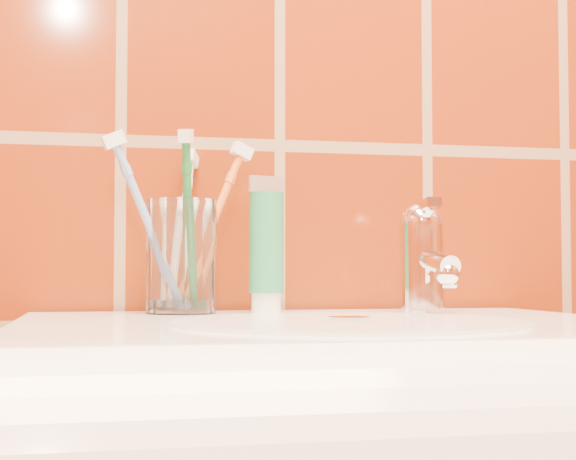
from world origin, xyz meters
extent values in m
cube|color=white|center=(0.00, 0.96, 0.77)|extent=(0.56, 0.46, 0.16)
cylinder|color=silver|center=(0.00, 0.91, 0.85)|extent=(0.30, 0.30, 0.00)
cylinder|color=white|center=(0.00, 0.91, 0.85)|extent=(0.04, 0.04, 0.00)
cylinder|color=white|center=(-0.12, 1.12, 0.91)|extent=(0.09, 0.09, 0.12)
cylinder|color=white|center=(-0.03, 1.12, 0.86)|extent=(0.03, 0.03, 0.02)
cylinder|color=#1C7845|center=(-0.03, 1.12, 0.93)|extent=(0.04, 0.04, 0.11)
cube|color=beige|center=(-0.03, 1.12, 0.99)|extent=(0.04, 0.00, 0.02)
cylinder|color=white|center=(0.14, 1.09, 0.90)|extent=(0.05, 0.05, 0.09)
sphere|color=white|center=(0.14, 1.09, 0.94)|extent=(0.05, 0.05, 0.05)
cylinder|color=white|center=(0.14, 1.06, 0.91)|extent=(0.02, 0.09, 0.03)
cube|color=white|center=(0.14, 1.08, 0.96)|extent=(0.02, 0.06, 0.01)
camera|label=1|loc=(-0.21, 0.19, 0.89)|focal=55.00mm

